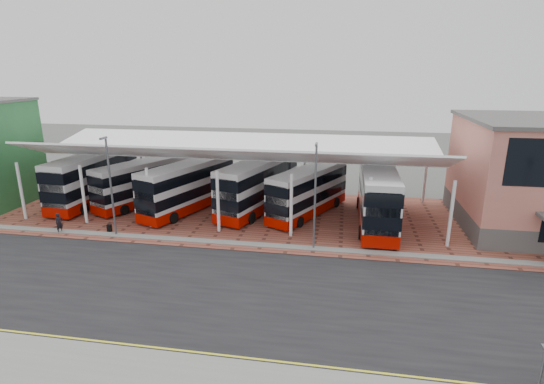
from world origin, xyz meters
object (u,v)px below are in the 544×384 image
(pedestrian, at_px, (59,223))
(bus_5, at_px, (377,196))
(bus_2, at_px, (188,187))
(bus_3, at_px, (259,185))
(bus_4, at_px, (308,192))
(bus_1, at_px, (143,183))
(bus_0, at_px, (94,178))

(pedestrian, bearing_deg, bus_5, -51.54)
(bus_2, bearing_deg, bus_3, 31.46)
(bus_4, relative_size, bus_5, 0.86)
(bus_5, bearing_deg, bus_3, 169.74)
(pedestrian, bearing_deg, bus_4, -43.81)
(bus_3, bearing_deg, bus_1, -161.58)
(bus_3, distance_m, bus_4, 4.80)
(bus_4, height_order, pedestrian, bus_4)
(bus_2, bearing_deg, bus_0, -164.92)
(bus_0, distance_m, bus_5, 27.58)
(bus_0, height_order, bus_1, bus_0)
(bus_5, height_order, pedestrian, bus_5)
(bus_0, distance_m, bus_1, 5.18)
(bus_1, bearing_deg, bus_0, -154.02)
(bus_2, bearing_deg, pedestrian, -118.20)
(bus_0, relative_size, bus_2, 1.07)
(bus_1, xyz_separation_m, bus_3, (11.59, 0.13, 0.25))
(bus_1, xyz_separation_m, bus_5, (22.35, -1.84, 0.36))
(bus_1, relative_size, bus_2, 0.93)
(bus_1, distance_m, bus_3, 11.59)
(bus_0, height_order, bus_4, bus_0)
(bus_0, distance_m, pedestrian, 8.70)
(bus_3, xyz_separation_m, pedestrian, (-14.91, -8.59, -1.54))
(bus_1, height_order, bus_4, bus_4)
(bus_0, distance_m, bus_3, 16.76)
(bus_2, relative_size, bus_3, 0.95)
(bus_4, height_order, bus_5, bus_5)
(bus_1, relative_size, bus_4, 1.00)
(bus_0, xyz_separation_m, bus_3, (16.76, 0.24, -0.05))
(bus_3, xyz_separation_m, bus_4, (4.76, -0.57, -0.24))
(bus_3, bearing_deg, bus_4, 10.97)
(bus_0, distance_m, bus_2, 10.31)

